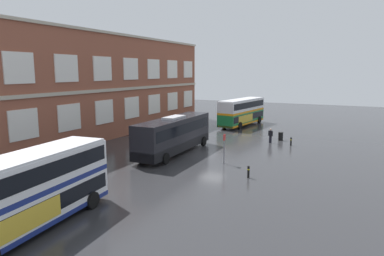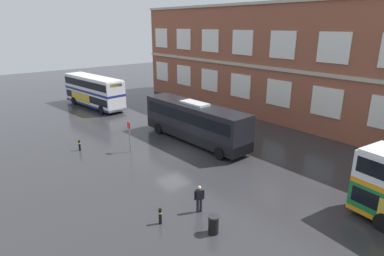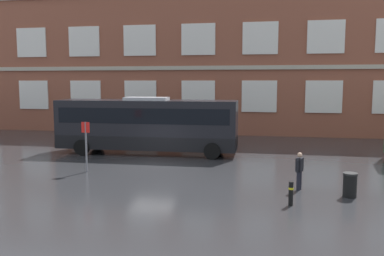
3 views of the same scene
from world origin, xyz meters
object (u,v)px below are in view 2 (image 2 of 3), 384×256
(double_decker_near, at_px, (94,91))
(safety_bollard_west, at_px, (80,145))
(station_litter_bin, at_px, (213,224))
(waiting_passenger, at_px, (199,198))
(safety_bollard_east, at_px, (160,216))
(bus_stand_flag, at_px, (129,134))
(touring_coach, at_px, (195,122))

(double_decker_near, xyz_separation_m, safety_bollard_west, (14.10, -7.60, -1.66))
(station_litter_bin, bearing_deg, waiting_passenger, 159.33)
(safety_bollard_east, bearing_deg, safety_bollard_west, 176.82)
(bus_stand_flag, xyz_separation_m, safety_bollard_east, (10.45, -4.01, -1.14))
(station_litter_bin, distance_m, safety_bollard_west, 16.11)
(safety_bollard_east, bearing_deg, waiting_passenger, 78.91)
(touring_coach, xyz_separation_m, waiting_passenger, (9.40, -7.57, -0.98))
(waiting_passenger, distance_m, station_litter_bin, 2.20)
(double_decker_near, relative_size, station_litter_bin, 10.88)
(station_litter_bin, bearing_deg, bus_stand_flag, 169.81)
(safety_bollard_east, bearing_deg, bus_stand_flag, 159.00)
(safety_bollard_west, distance_m, safety_bollard_east, 13.60)
(double_decker_near, distance_m, touring_coach, 18.83)
(touring_coach, xyz_separation_m, bus_stand_flag, (-1.53, -6.00, -0.27))
(double_decker_near, bearing_deg, station_litter_bin, -12.46)
(double_decker_near, xyz_separation_m, touring_coach, (18.75, 1.67, -0.24))
(waiting_passenger, relative_size, bus_stand_flag, 0.63)
(double_decker_near, distance_m, station_litter_bin, 30.95)
(double_decker_near, bearing_deg, waiting_passenger, -11.84)
(bus_stand_flag, bearing_deg, safety_bollard_east, -21.00)
(double_decker_near, xyz_separation_m, waiting_passenger, (28.16, -5.91, -1.22))
(station_litter_bin, xyz_separation_m, safety_bollard_west, (-16.08, -0.93, -0.03))
(double_decker_near, height_order, touring_coach, double_decker_near)
(double_decker_near, height_order, waiting_passenger, double_decker_near)
(touring_coach, relative_size, waiting_passenger, 7.09)
(bus_stand_flag, relative_size, safety_bollard_east, 2.84)
(waiting_passenger, distance_m, safety_bollard_west, 14.17)
(double_decker_near, distance_m, bus_stand_flag, 17.77)
(touring_coach, height_order, station_litter_bin, touring_coach)
(safety_bollard_east, bearing_deg, touring_coach, 131.69)
(station_litter_bin, bearing_deg, double_decker_near, 167.54)
(safety_bollard_west, relative_size, safety_bollard_east, 1.00)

